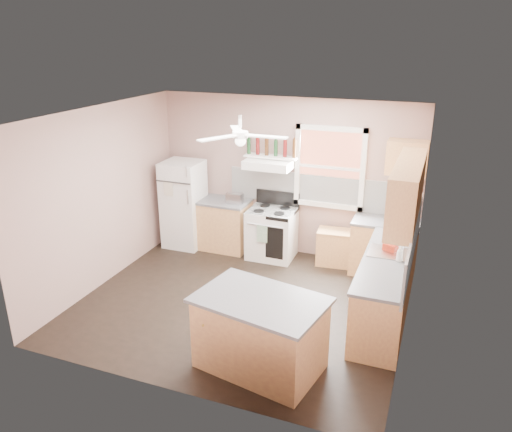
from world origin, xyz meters
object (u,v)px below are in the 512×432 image
at_px(toaster, 235,198).
at_px(stove, 272,233).
at_px(island, 260,335).
at_px(cart, 334,248).
at_px(refrigerator, 184,204).

distance_m(toaster, stove, 0.88).
distance_m(toaster, island, 3.33).
relative_size(toaster, stove, 0.33).
relative_size(toaster, island, 0.21).
bearing_deg(island, cart, 97.14).
xyz_separation_m(cart, island, (-0.20, -3.01, 0.14)).
height_order(refrigerator, island, refrigerator).
distance_m(stove, island, 3.04).
relative_size(toaster, cart, 0.49).
bearing_deg(toaster, cart, 2.80).
height_order(refrigerator, cart, refrigerator).
relative_size(refrigerator, toaster, 5.57).
bearing_deg(cart, stove, 179.31).
height_order(stove, island, same).
height_order(cart, island, island).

